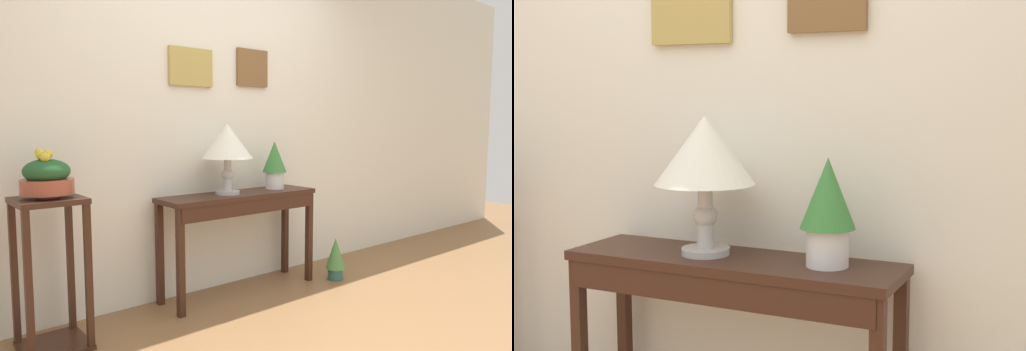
% 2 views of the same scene
% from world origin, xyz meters
% --- Properties ---
extents(back_wall_with_art, '(9.00, 0.13, 2.80)m').
position_xyz_m(back_wall_with_art, '(0.00, 1.50, 1.40)').
color(back_wall_with_art, silver).
rests_on(back_wall_with_art, ground).
extents(console_table, '(1.24, 0.35, 0.75)m').
position_xyz_m(console_table, '(0.13, 1.22, 0.63)').
color(console_table, '#381E14').
rests_on(console_table, ground).
extents(table_lamp, '(0.37, 0.37, 0.51)m').
position_xyz_m(table_lamp, '(0.02, 1.24, 1.12)').
color(table_lamp, '#B7B7BC').
rests_on(table_lamp, console_table).
extents(potted_plant_on_console, '(0.19, 0.19, 0.37)m').
position_xyz_m(potted_plant_on_console, '(0.49, 1.26, 0.96)').
color(potted_plant_on_console, silver).
rests_on(potted_plant_on_console, console_table).
extents(pedestal_stand_left, '(0.35, 0.35, 0.85)m').
position_xyz_m(pedestal_stand_left, '(-1.23, 1.17, 0.43)').
color(pedestal_stand_left, '#381E14').
rests_on(pedestal_stand_left, ground).
extents(planter_bowl_wide, '(0.28, 0.28, 0.27)m').
position_xyz_m(planter_bowl_wide, '(-1.23, 1.17, 0.96)').
color(planter_bowl_wide, '#9E4733').
rests_on(planter_bowl_wide, pedestal_stand_left).
extents(potted_plant_floor, '(0.16, 0.16, 0.34)m').
position_xyz_m(potted_plant_floor, '(0.90, 0.98, 0.19)').
color(potted_plant_floor, '#2D665B').
rests_on(potted_plant_floor, ground).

